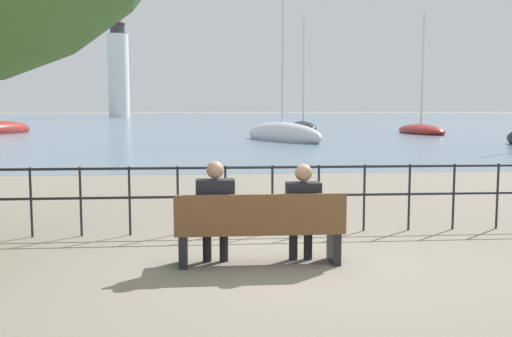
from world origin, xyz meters
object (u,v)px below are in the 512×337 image
at_px(sailboat_4, 282,135).
at_px(harbor_lighthouse, 118,70).
at_px(seated_person_right, 303,209).
at_px(sailboat_2, 421,130).
at_px(park_bench, 260,230).
at_px(sailboat_1, 303,127).
at_px(seated_person_left, 215,208).

bearing_deg(sailboat_4, harbor_lighthouse, 80.57).
height_order(seated_person_right, sailboat_2, sailboat_2).
xyz_separation_m(park_bench, sailboat_2, (16.33, 37.31, -0.18)).
distance_m(sailboat_1, sailboat_4, 18.46).
bearing_deg(sailboat_2, sailboat_1, 131.83).
distance_m(sailboat_4, harbor_lighthouse, 114.57).
height_order(park_bench, seated_person_left, seated_person_left).
xyz_separation_m(sailboat_4, harbor_lighthouse, (-26.47, 110.90, 11.22)).
bearing_deg(park_bench, sailboat_4, 81.92).
bearing_deg(park_bench, seated_person_right, 8.32).
xyz_separation_m(sailboat_2, harbor_lighthouse, (-38.85, 101.40, 11.34)).
height_order(park_bench, sailboat_2, sailboat_2).
height_order(seated_person_left, sailboat_4, sailboat_4).
relative_size(seated_person_right, sailboat_4, 0.10).
bearing_deg(sailboat_1, park_bench, -101.07).
xyz_separation_m(sailboat_1, sailboat_4, (-4.32, -17.95, 0.09)).
bearing_deg(sailboat_2, sailboat_4, -144.33).
bearing_deg(sailboat_1, sailboat_4, -104.36).
relative_size(sailboat_4, harbor_lighthouse, 0.50).
height_order(sailboat_1, sailboat_2, sailboat_1).
xyz_separation_m(seated_person_right, sailboat_1, (7.73, 45.68, -0.39)).
bearing_deg(seated_person_left, sailboat_4, 80.81).
bearing_deg(seated_person_left, sailboat_1, 79.09).
relative_size(park_bench, sailboat_2, 0.21).
height_order(sailboat_2, sailboat_4, sailboat_4).
height_order(park_bench, sailboat_1, sailboat_1).
relative_size(park_bench, seated_person_left, 1.61).
height_order(seated_person_left, sailboat_2, sailboat_2).
relative_size(sailboat_2, sailboat_4, 0.79).
bearing_deg(seated_person_left, park_bench, -8.01).
bearing_deg(harbor_lighthouse, sailboat_4, -76.58).
xyz_separation_m(seated_person_right, sailboat_4, (3.40, 27.73, -0.30)).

